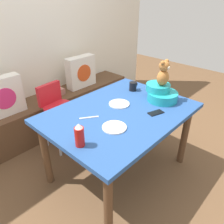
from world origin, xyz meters
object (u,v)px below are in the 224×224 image
object	(u,v)px
book_stack	(56,92)
teddy_bear	(163,74)
infant_seat_teal	(161,93)
dinner_plate_far	(119,104)
dinner_plate_near	(114,127)
coffee_mug	(133,86)
cell_phone	(156,113)
highchair	(58,108)
dining_table	(120,120)
ketchup_bottle	(79,135)
pillow_floral_right	(81,72)
pillow_floral_left	(2,97)

from	to	relation	value
book_stack	teddy_bear	size ratio (longest dim) A/B	0.80
infant_seat_teal	dinner_plate_far	world-z (taller)	infant_seat_teal
dinner_plate_near	book_stack	bearing A→B (deg)	75.23
teddy_bear	coffee_mug	world-z (taller)	teddy_bear
teddy_bear	cell_phone	size ratio (longest dim) A/B	1.74
teddy_bear	dinner_plate_near	bearing A→B (deg)	-179.46
highchair	dinner_plate_far	size ratio (longest dim) A/B	3.95
dinner_plate_near	dinner_plate_far	size ratio (longest dim) A/B	1.00
highchair	dinner_plate_far	bearing A→B (deg)	-71.79
dining_table	dinner_plate_far	bearing A→B (deg)	44.37
highchair	ketchup_bottle	size ratio (longest dim) A/B	4.27
teddy_bear	dining_table	bearing A→B (deg)	162.27
highchair	infant_seat_teal	distance (m)	1.17
cell_phone	dining_table	bearing A→B (deg)	53.81
pillow_floral_right	dinner_plate_near	world-z (taller)	pillow_floral_right
coffee_mug	cell_phone	world-z (taller)	coffee_mug
ketchup_bottle	coffee_mug	xyz separation A→B (m)	(1.03, 0.33, -0.04)
teddy_bear	pillow_floral_right	bearing A→B (deg)	85.67
coffee_mug	dinner_plate_far	bearing A→B (deg)	-162.49
dining_table	cell_phone	size ratio (longest dim) A/B	9.44
dining_table	teddy_bear	xyz separation A→B (m)	(0.45, -0.15, 0.37)
pillow_floral_right	infant_seat_teal	size ratio (longest dim) A/B	1.33
ketchup_bottle	dinner_plate_far	world-z (taller)	ketchup_bottle
teddy_bear	dinner_plate_near	distance (m)	0.75
dining_table	infant_seat_teal	distance (m)	0.51
book_stack	infant_seat_teal	distance (m)	1.47
dining_table	infant_seat_teal	xyz separation A→B (m)	(0.45, -0.14, 0.17)
highchair	dinner_plate_near	xyz separation A→B (m)	(-0.10, -0.97, 0.22)
ketchup_bottle	dinner_plate_near	bearing A→B (deg)	-4.89
book_stack	coffee_mug	bearing A→B (deg)	-72.93
coffee_mug	cell_phone	size ratio (longest dim) A/B	0.83
dinner_plate_far	pillow_floral_right	bearing A→B (deg)	67.78
ketchup_bottle	dinner_plate_near	distance (m)	0.34
ketchup_bottle	cell_phone	size ratio (longest dim) A/B	1.28
book_stack	dinner_plate_far	world-z (taller)	dinner_plate_far
highchair	teddy_bear	world-z (taller)	teddy_bear
pillow_floral_right	infant_seat_teal	world-z (taller)	same
dinner_plate_far	pillow_floral_left	bearing A→B (deg)	120.03
dinner_plate_near	dinner_plate_far	xyz separation A→B (m)	(0.34, 0.24, 0.00)
pillow_floral_left	dinner_plate_far	xyz separation A→B (m)	(0.66, -1.14, 0.07)
pillow_floral_left	ketchup_bottle	world-z (taller)	ketchup_bottle
ketchup_bottle	cell_phone	distance (m)	0.78
ketchup_bottle	infant_seat_teal	bearing A→B (deg)	-1.19
highchair	coffee_mug	distance (m)	0.89
dinner_plate_near	dinner_plate_far	bearing A→B (deg)	35.92
highchair	dinner_plate_near	distance (m)	1.00
pillow_floral_left	cell_phone	xyz separation A→B (m)	(0.76, -1.50, 0.06)
pillow_floral_left	ketchup_bottle	xyz separation A→B (m)	(-0.01, -1.36, 0.15)
highchair	book_stack	bearing A→B (deg)	57.97
teddy_bear	pillow_floral_left	bearing A→B (deg)	126.55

